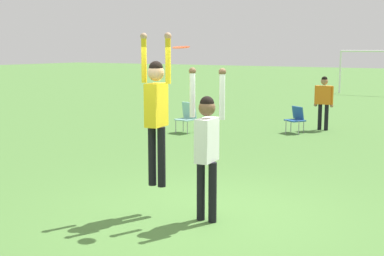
# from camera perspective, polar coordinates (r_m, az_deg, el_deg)

# --- Properties ---
(ground_plane) EXTENTS (120.00, 120.00, 0.00)m
(ground_plane) POSITION_cam_1_polar(r_m,az_deg,el_deg) (8.19, 1.37, -9.15)
(ground_plane) COLOR #4C7A38
(person_jumping) EXTENTS (0.53, 0.40, 2.28)m
(person_jumping) POSITION_cam_1_polar(r_m,az_deg,el_deg) (7.90, -3.83, 2.45)
(person_jumping) COLOR black
(person_jumping) RESTS_ON ground_plane
(person_defending) EXTENTS (0.59, 0.45, 2.22)m
(person_defending) POSITION_cam_1_polar(r_m,az_deg,el_deg) (7.59, 1.59, -1.35)
(person_defending) COLOR black
(person_defending) RESTS_ON ground_plane
(frisbee) EXTENTS (0.24, 0.24, 0.04)m
(frisbee) POSITION_cam_1_polar(r_m,az_deg,el_deg) (7.52, -1.18, 8.61)
(frisbee) COLOR #E04C23
(camping_chair_1) EXTENTS (0.52, 0.56, 0.89)m
(camping_chair_1) POSITION_cam_1_polar(r_m,az_deg,el_deg) (15.75, -0.52, 1.35)
(camping_chair_1) COLOR gray
(camping_chair_1) RESTS_ON ground_plane
(camping_chair_3) EXTENTS (0.64, 0.70, 0.77)m
(camping_chair_3) POSITION_cam_1_polar(r_m,az_deg,el_deg) (15.98, 11.05, 1.10)
(camping_chair_3) COLOR gray
(camping_chair_3) RESTS_ON ground_plane
(person_spectator_near) EXTENTS (0.60, 0.24, 1.64)m
(person_spectator_near) POSITION_cam_1_polar(r_m,az_deg,el_deg) (16.65, 13.88, 3.11)
(person_spectator_near) COLOR black
(person_spectator_near) RESTS_ON ground_plane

